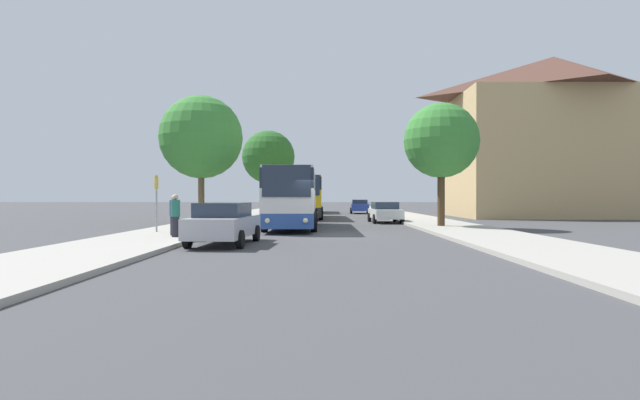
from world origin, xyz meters
TOP-DOWN VIEW (x-y plane):
  - ground_plane at (0.00, 0.00)m, footprint 300.00×300.00m
  - sidewalk_left at (-7.00, 0.00)m, footprint 4.00×120.00m
  - sidewalk_right at (7.00, 0.00)m, footprint 4.00×120.00m
  - building_right_background at (20.27, 21.03)m, footprint 17.29×12.02m
  - bus_front at (-1.73, 4.58)m, footprint 2.81×10.59m
  - bus_middle at (-1.50, 17.68)m, footprint 2.90×11.39m
  - bus_rear at (-1.74, 32.38)m, footprint 2.88×10.57m
  - parked_car_left_curb at (-3.62, -5.01)m, footprint 2.17×4.73m
  - parked_car_right_near at (4.13, 10.55)m, footprint 2.09×4.41m
  - parked_car_right_far at (3.77, 29.33)m, footprint 2.10×4.45m
  - bus_stop_sign at (-7.59, -0.55)m, footprint 0.08×0.45m
  - pedestrian_waiting_near at (-6.19, -2.56)m, footprint 0.36×0.36m
  - pedestrian_waiting_far at (-5.86, -3.43)m, footprint 0.36×0.36m
  - tree_left_near at (-7.98, 9.33)m, footprint 5.39×5.39m
  - tree_left_far at (-5.98, 30.69)m, footprint 5.68×5.68m
  - tree_right_near at (6.45, 4.36)m, footprint 4.11×4.11m

SIDE VIEW (x-z plane):
  - ground_plane at x=0.00m, z-range 0.00..0.00m
  - sidewalk_left at x=-7.00m, z-range 0.00..0.15m
  - sidewalk_right at x=7.00m, z-range 0.00..0.15m
  - parked_car_right_near at x=4.13m, z-range 0.04..1.43m
  - parked_car_right_far at x=3.77m, z-range 0.04..1.50m
  - parked_car_left_curb at x=-3.62m, z-range 0.03..1.55m
  - pedestrian_waiting_near at x=-6.19m, z-range 0.15..1.81m
  - pedestrian_waiting_far at x=-5.86m, z-range 0.16..1.84m
  - bus_rear at x=-1.74m, z-range 0.11..3.31m
  - bus_front at x=-1.73m, z-range 0.11..3.31m
  - bus_stop_sign at x=-7.59m, z-range 0.46..3.04m
  - bus_middle at x=-1.50m, z-range 0.12..3.43m
  - tree_right_near at x=6.45m, z-range 1.44..8.18m
  - tree_left_near at x=-7.98m, z-range 1.53..9.70m
  - tree_left_far at x=-5.98m, z-range 1.67..10.43m
  - building_right_background at x=20.27m, z-range 0.00..14.10m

